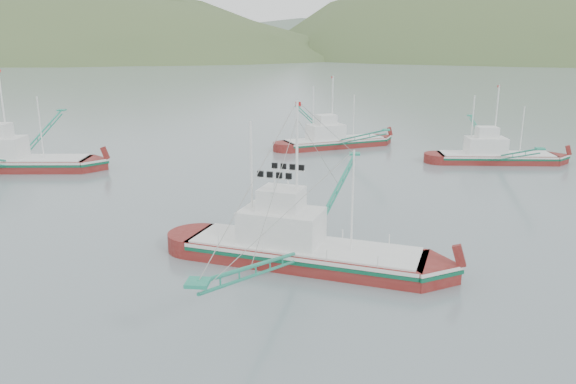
# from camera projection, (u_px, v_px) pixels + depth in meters

# --- Properties ---
(ground) EXTENTS (1200.00, 1200.00, 0.00)m
(ground) POSITION_uv_depth(u_px,v_px,m) (278.00, 271.00, 33.07)
(ground) COLOR slate
(ground) RESTS_ON ground
(main_boat) EXTENTS (14.96, 25.76, 10.60)m
(main_boat) POSITION_uv_depth(u_px,v_px,m) (302.00, 233.00, 33.69)
(main_boat) COLOR maroon
(main_boat) RESTS_ON ground
(bg_boat_far) EXTENTS (14.78, 22.06, 9.57)m
(bg_boat_far) POSITION_uv_depth(u_px,v_px,m) (334.00, 132.00, 70.52)
(bg_boat_far) COLOR maroon
(bg_boat_far) RESTS_ON ground
(bg_boat_left) EXTENTS (15.58, 27.50, 11.17)m
(bg_boat_left) POSITION_uv_depth(u_px,v_px,m) (12.00, 155.00, 58.22)
(bg_boat_left) COLOR maroon
(bg_boat_left) RESTS_ON ground
(bg_boat_right) EXTENTS (12.69, 22.65, 9.17)m
(bg_boat_right) POSITION_uv_depth(u_px,v_px,m) (495.00, 152.00, 61.73)
(bg_boat_right) COLOR maroon
(bg_boat_right) RESTS_ON ground
(headland_left) EXTENTS (448.00, 308.00, 210.00)m
(headland_left) POSITION_uv_depth(u_px,v_px,m) (84.00, 59.00, 395.87)
(headland_left) COLOR #45592E
(headland_left) RESTS_ON ground
(ridge_distant) EXTENTS (960.00, 400.00, 240.00)m
(ridge_distant) POSITION_uv_depth(u_px,v_px,m) (371.00, 53.00, 567.88)
(ridge_distant) COLOR slate
(ridge_distant) RESTS_ON ground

